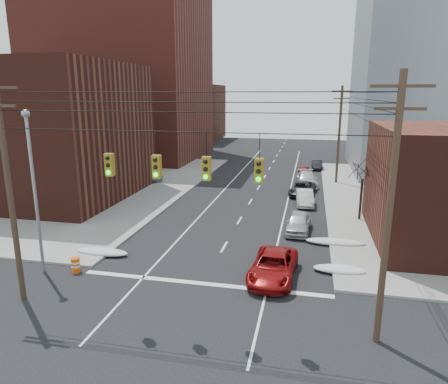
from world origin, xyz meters
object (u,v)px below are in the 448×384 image
at_px(lot_car_a, 102,189).
at_px(lot_car_b, 144,175).
at_px(parked_car_f, 317,164).
at_px(parked_car_e, 304,171).
at_px(parked_car_c, 302,189).
at_px(lot_car_c, 68,183).
at_px(red_pickup, 273,266).
at_px(construction_barrel, 76,265).
at_px(lot_car_d, 89,181).
at_px(parked_car_a, 298,223).
at_px(parked_car_d, 307,179).
at_px(parked_car_b, 305,198).

height_order(lot_car_a, lot_car_b, lot_car_b).
bearing_deg(parked_car_f, parked_car_e, -108.83).
relative_size(parked_car_c, lot_car_c, 1.05).
xyz_separation_m(red_pickup, parked_car_f, (2.70, 34.81, -0.07)).
relative_size(parked_car_e, lot_car_c, 0.82).
bearing_deg(parked_car_f, construction_barrel, -112.84).
relative_size(lot_car_d, construction_barrel, 4.67).
bearing_deg(lot_car_d, parked_car_e, -57.78).
relative_size(parked_car_f, lot_car_c, 0.85).
distance_m(parked_car_c, lot_car_b, 18.56).
height_order(parked_car_a, parked_car_f, parked_car_a).
height_order(lot_car_b, lot_car_c, lot_car_c).
bearing_deg(lot_car_a, red_pickup, -140.75).
bearing_deg(parked_car_e, lot_car_b, -160.96).
bearing_deg(lot_car_b, construction_barrel, -159.22).
height_order(parked_car_c, parked_car_e, parked_car_c).
distance_m(parked_car_d, lot_car_b, 18.91).
height_order(parked_car_a, lot_car_d, lot_car_d).
bearing_deg(parked_car_c, parked_car_d, 92.35).
distance_m(parked_car_c, construction_barrel, 24.68).
bearing_deg(lot_car_a, lot_car_c, 58.67).
relative_size(parked_car_b, parked_car_e, 1.13).
xyz_separation_m(lot_car_c, lot_car_d, (1.57, 1.54, 0.04)).
bearing_deg(lot_car_d, parked_car_a, -107.62).
xyz_separation_m(parked_car_d, construction_barrel, (-12.81, -25.79, -0.31)).
bearing_deg(red_pickup, construction_barrel, -168.23).
relative_size(parked_car_a, lot_car_a, 1.11).
bearing_deg(construction_barrel, lot_car_a, 114.13).
bearing_deg(lot_car_d, parked_car_c, -80.24).
bearing_deg(parked_car_c, lot_car_d, -167.77).
xyz_separation_m(parked_car_b, construction_barrel, (-12.74, -17.56, -0.24)).
height_order(lot_car_c, lot_car_d, lot_car_d).
xyz_separation_m(lot_car_c, construction_barrel, (12.14, -17.86, -0.36)).
height_order(parked_car_f, lot_car_c, lot_car_c).
bearing_deg(lot_car_c, lot_car_d, -32.55).
bearing_deg(red_pickup, lot_car_b, 131.49).
bearing_deg(construction_barrel, parked_car_a, 38.42).
relative_size(parked_car_b, lot_car_a, 1.10).
height_order(parked_car_f, lot_car_b, lot_car_b).
bearing_deg(construction_barrel, parked_car_f, 68.98).
distance_m(red_pickup, lot_car_d, 28.16).
distance_m(red_pickup, parked_car_b, 15.96).
height_order(parked_car_c, lot_car_d, lot_car_d).
xyz_separation_m(parked_car_b, lot_car_d, (-23.30, 1.84, 0.15)).
distance_m(parked_car_b, parked_car_d, 8.23).
bearing_deg(parked_car_c, parked_car_b, -77.68).
bearing_deg(parked_car_e, lot_car_d, -155.82).
distance_m(parked_car_f, construction_barrel, 39.07).
bearing_deg(parked_car_c, parked_car_f, 91.39).
xyz_separation_m(parked_car_e, parked_car_f, (1.60, 5.23, 0.01)).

